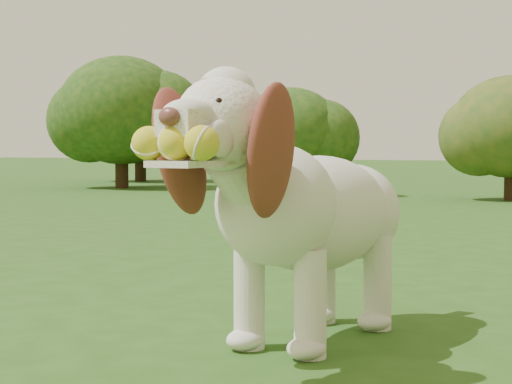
% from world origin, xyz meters
% --- Properties ---
extents(ground, '(80.00, 80.00, 0.00)m').
position_xyz_m(ground, '(0.00, 0.00, 0.00)').
color(ground, '#254915').
rests_on(ground, ground).
extents(dog, '(0.54, 1.37, 0.89)m').
position_xyz_m(dog, '(-0.31, 0.01, 0.47)').
color(dog, silver).
rests_on(dog, ground).
extents(shrub_a, '(1.41, 1.41, 1.47)m').
position_xyz_m(shrub_a, '(-3.91, 7.93, 0.86)').
color(shrub_a, '#382314').
rests_on(shrub_a, ground).
extents(shrub_b, '(1.50, 1.50, 1.55)m').
position_xyz_m(shrub_b, '(-1.08, 8.29, 0.91)').
color(shrub_b, '#382314').
rests_on(shrub_b, ground).
extents(shrub_e, '(2.05, 2.05, 2.12)m').
position_xyz_m(shrub_e, '(-7.26, 8.77, 1.25)').
color(shrub_e, '#382314').
rests_on(shrub_e, ground).
extents(shrub_g, '(2.09, 2.09, 2.16)m').
position_xyz_m(shrub_g, '(-8.52, 11.16, 1.27)').
color(shrub_g, '#382314').
rests_on(shrub_g, ground).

